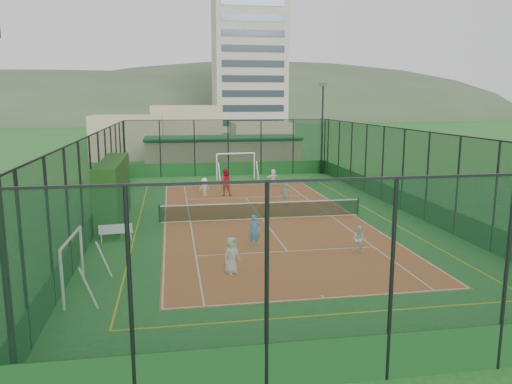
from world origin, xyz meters
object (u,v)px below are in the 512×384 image
futsal_goal_near (73,266)px  child_far_right (286,195)px  child_far_back (273,177)px  apartment_tower (249,61)px  child_near_right (359,240)px  white_bench (116,232)px  floodlight_sw (1,227)px  coach (225,182)px  child_near_mid (255,231)px  child_near_left (232,255)px  floodlight_ne (322,129)px  futsal_goal_far (236,166)px  clubhouse (223,152)px  child_far_left (204,187)px

futsal_goal_near → child_far_right: 16.80m
child_far_back → child_far_right: bearing=54.4°
apartment_tower → futsal_goal_near: size_ratio=9.60×
apartment_tower → child_far_right: 80.81m
child_near_right → white_bench: bearing=-169.8°
floodlight_sw → futsal_goal_near: size_ratio=2.64×
white_bench → coach: coach is taller
child_near_mid → child_far_back: child_near_mid is taller
floodlight_sw → child_near_right: 15.40m
white_bench → child_near_mid: 6.81m
apartment_tower → child_far_right: apartment_tower is taller
child_near_left → child_far_right: child_near_left is taller
floodlight_sw → apartment_tower: (20.60, 98.60, 10.88)m
floodlight_sw → child_far_back: 29.91m
floodlight_ne → futsal_goal_far: (-8.22, -1.92, -3.01)m
floodlight_ne → white_bench: bearing=-129.5°
floodlight_ne → clubhouse: size_ratio=0.54×
futsal_goal_far → child_near_right: size_ratio=2.77×
futsal_goal_near → child_near_left: bearing=-77.6°
floodlight_ne → child_far_left: bearing=-141.1°
floodlight_sw → child_far_back: size_ratio=6.19×
floodlight_ne → futsal_goal_far: bearing=-166.8°
floodlight_sw → coach: floodlight_sw is taller
child_near_right → child_far_back: bearing=120.7°
white_bench → child_near_right: size_ratio=1.26×
clubhouse → child_near_left: bearing=-95.2°
clubhouse → child_far_back: bearing=-75.6°
child_near_left → coach: bearing=54.9°
child_far_right → child_far_back: (0.77, 7.73, -0.06)m
child_near_mid → child_far_left: (-1.47, 12.76, -0.10)m
clubhouse → apartment_tower: (12.00, 60.00, 13.43)m
futsal_goal_near → child_near_left: size_ratio=2.13×
apartment_tower → child_near_left: apartment_tower is taller
floodlight_sw → white_bench: (0.80, 13.33, -3.68)m
futsal_goal_near → child_near_mid: bearing=-56.0°
child_far_left → child_far_right: bearing=108.7°
floodlight_ne → apartment_tower: apartment_tower is taller
child_near_right → coach: coach is taller
child_far_back → apartment_tower: bearing=-127.2°
apartment_tower → child_near_right: apartment_tower is taller
child_near_left → coach: size_ratio=0.75×
futsal_goal_far → child_far_back: 4.62m
clubhouse → child_far_right: clubhouse is taller
clubhouse → child_near_left: 30.99m
child_near_mid → child_near_left: bearing=-112.4°
futsal_goal_far → child_far_left: bearing=-121.9°
futsal_goal_far → child_far_left: futsal_goal_far is taller
floodlight_sw → futsal_goal_far: bearing=74.0°
child_far_right → coach: (-3.44, 4.15, 0.25)m
white_bench → clubhouse: bearing=65.3°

